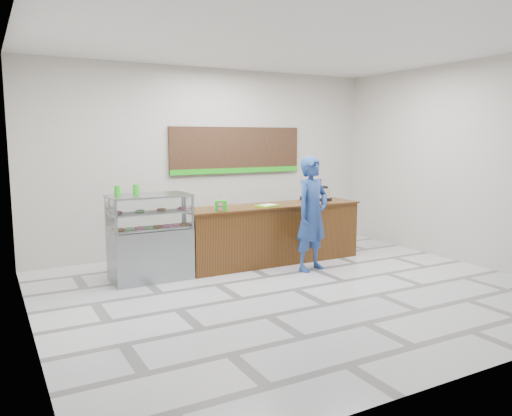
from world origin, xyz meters
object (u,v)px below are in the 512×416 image
display_case (150,237)px  cash_register (315,192)px  sales_counter (273,233)px  customer (312,214)px  serving_tray (267,206)px

display_case → cash_register: cash_register is taller
sales_counter → display_case: 2.23m
display_case → customer: customer is taller
cash_register → customer: (-0.71, -0.91, -0.24)m
sales_counter → customer: (0.30, -0.75, 0.43)m
serving_tray → customer: bearing=-69.1°
customer → serving_tray: bearing=111.9°
sales_counter → display_case: size_ratio=2.45×
sales_counter → customer: 0.91m
display_case → sales_counter: bearing=0.0°
cash_register → display_case: bearing=-158.0°
sales_counter → cash_register: 1.22m
cash_register → customer: customer is taller
display_case → cash_register: size_ratio=2.35×
cash_register → customer: size_ratio=0.30×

